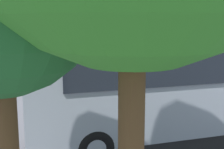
{
  "coord_description": "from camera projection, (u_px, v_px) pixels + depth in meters",
  "views": [
    {
      "loc": [
        3.63,
        13.15,
        3.49
      ],
      "look_at": [
        0.11,
        0.12,
        1.1
      ],
      "focal_mm": 48.69,
      "sensor_mm": 36.0,
      "label": 1
    }
  ],
  "objects": [
    {
      "name": "ground_plane",
      "position": [
        114.0,
        97.0,
        14.04
      ],
      "size": [
        80.0,
        80.0,
        0.0
      ],
      "primitive_type": "plane",
      "color": "#4C4C51"
    },
    {
      "name": "bay_line_b",
      "position": [
        140.0,
        89.0,
        15.71
      ],
      "size": [
        0.12,
        4.47,
        0.01
      ],
      "color": "white",
      "rests_on": "ground_plane"
    },
    {
      "name": "traffic_cone",
      "position": [
        71.0,
        79.0,
        16.96
      ],
      "size": [
        0.34,
        0.34,
        0.63
      ],
      "color": "orange",
      "rests_on": "ground_plane"
    },
    {
      "name": "bay_line_c",
      "position": [
        94.0,
        92.0,
        15.07
      ],
      "size": [
        0.12,
        4.51,
        0.01
      ],
      "color": "white",
      "rests_on": "ground_plane"
    },
    {
      "name": "spectator_right",
      "position": [
        126.0,
        84.0,
        11.86
      ],
      "size": [
        0.58,
        0.34,
        1.76
      ],
      "color": "#473823",
      "rests_on": "ground_plane"
    },
    {
      "name": "tour_bus",
      "position": [
        206.0,
        82.0,
        9.21
      ],
      "size": [
        10.83,
        2.86,
        3.25
      ],
      "color": "#8C939E",
      "rests_on": "ground_plane"
    },
    {
      "name": "spectator_centre",
      "position": [
        156.0,
        86.0,
        11.89
      ],
      "size": [
        0.58,
        0.35,
        1.66
      ],
      "color": "#473823",
      "rests_on": "ground_plane"
    },
    {
      "name": "bay_line_a",
      "position": [
        183.0,
        87.0,
        16.34
      ],
      "size": [
        0.12,
        4.41,
        0.01
      ],
      "color": "white",
      "rests_on": "ground_plane"
    },
    {
      "name": "stunt_motorcycle",
      "position": [
        26.0,
        71.0,
        15.37
      ],
      "size": [
        2.03,
        0.58,
        1.68
      ],
      "color": "black",
      "rests_on": "ground_plane"
    },
    {
      "name": "spectator_left",
      "position": [
        185.0,
        81.0,
        12.42
      ],
      "size": [
        0.58,
        0.37,
        1.76
      ],
      "color": "black",
      "rests_on": "ground_plane"
    },
    {
      "name": "bay_line_d",
      "position": [
        43.0,
        95.0,
        14.44
      ],
      "size": [
        0.12,
        4.13,
        0.01
      ],
      "color": "white",
      "rests_on": "ground_plane"
    },
    {
      "name": "spectator_far_left",
      "position": [
        212.0,
        82.0,
        12.52
      ],
      "size": [
        0.58,
        0.35,
        1.7
      ],
      "color": "#473823",
      "rests_on": "ground_plane"
    }
  ]
}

